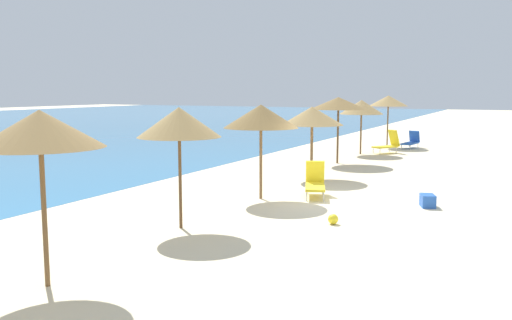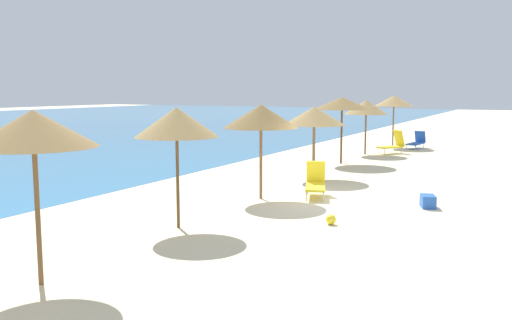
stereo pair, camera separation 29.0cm
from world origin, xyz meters
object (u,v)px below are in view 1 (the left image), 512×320
beach_umbrella_7 (362,107)px  beach_umbrella_2 (40,129)px  beach_umbrella_6 (338,103)px  beach_umbrella_8 (388,101)px  beach_umbrella_4 (261,116)px  lounge_chair_1 (388,144)px  beach_ball (333,219)px  beach_umbrella_3 (179,122)px  beach_umbrella_5 (312,116)px  lounge_chair_2 (411,142)px  cooler_box (428,201)px  lounge_chair_0 (315,182)px

beach_umbrella_7 → beach_umbrella_2: bearing=-178.8°
beach_umbrella_6 → beach_umbrella_8: 7.93m
beach_umbrella_4 → beach_umbrella_6: 8.50m
beach_umbrella_2 → lounge_chair_1: size_ratio=1.94×
beach_umbrella_6 → beach_ball: bearing=-162.7°
beach_umbrella_3 → beach_umbrella_7: (16.17, 0.24, -0.11)m
beach_umbrella_3 → beach_umbrella_5: beach_umbrella_3 is taller
beach_umbrella_5 → lounge_chair_2: beach_umbrella_5 is taller
beach_umbrella_7 → cooler_box: 12.53m
cooler_box → lounge_chair_0: bearing=88.9°
beach_umbrella_2 → beach_umbrella_6: (16.46, 0.39, 0.04)m
beach_umbrella_5 → beach_umbrella_6: size_ratio=0.90×
beach_umbrella_5 → cooler_box: beach_umbrella_5 is taller
beach_umbrella_3 → beach_umbrella_5: 8.04m
beach_umbrella_2 → beach_umbrella_4: (7.98, -0.00, -0.14)m
beach_umbrella_6 → beach_umbrella_7: (3.79, 0.02, -0.27)m
beach_umbrella_3 → beach_umbrella_5: (8.04, -0.20, -0.19)m
beach_umbrella_6 → beach_umbrella_7: size_ratio=1.07×
beach_umbrella_2 → beach_umbrella_3: beach_umbrella_2 is taller
beach_umbrella_4 → lounge_chair_1: size_ratio=1.86×
beach_umbrella_6 → lounge_chair_1: (4.78, -1.12, -2.11)m
beach_umbrella_3 → lounge_chair_1: 17.29m
beach_umbrella_2 → lounge_chair_1: beach_umbrella_2 is taller
beach_ball → beach_umbrella_3: bearing=121.9°
beach_umbrella_4 → lounge_chair_0: size_ratio=1.78×
lounge_chair_0 → beach_umbrella_6: bearing=-97.6°
beach_umbrella_2 → beach_umbrella_6: bearing=1.4°
lounge_chair_1 → beach_umbrella_4: bearing=121.0°
lounge_chair_2 → beach_ball: 18.33m
lounge_chair_1 → lounge_chair_2: lounge_chair_1 is taller
beach_umbrella_2 → beach_umbrella_5: beach_umbrella_2 is taller
lounge_chair_0 → beach_ball: size_ratio=6.29×
beach_umbrella_7 → beach_ball: size_ratio=10.89×
beach_umbrella_4 → beach_umbrella_8: 16.41m
beach_umbrella_2 → cooler_box: beach_umbrella_2 is taller
beach_umbrella_5 → beach_umbrella_7: size_ratio=0.96×
lounge_chair_0 → beach_umbrella_4: bearing=18.2°
beach_umbrella_7 → beach_ball: beach_umbrella_7 is taller
beach_umbrella_6 → cooler_box: beach_umbrella_6 is taller
beach_ball → lounge_chair_1: bearing=8.0°
beach_umbrella_3 → lounge_chair_2: size_ratio=1.63×
lounge_chair_1 → lounge_chair_0: bearing=126.8°
beach_umbrella_3 → beach_umbrella_8: bearing=-0.4°
beach_umbrella_5 → beach_umbrella_2: bearing=179.9°
beach_umbrella_4 → beach_umbrella_8: size_ratio=0.96×
lounge_chair_1 → lounge_chair_2: 3.05m
beach_ball → lounge_chair_2: bearing=4.9°
beach_umbrella_5 → cooler_box: (-3.17, -4.54, -2.07)m
cooler_box → beach_umbrella_7: bearing=23.8°
beach_umbrella_2 → beach_umbrella_6: 16.47m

